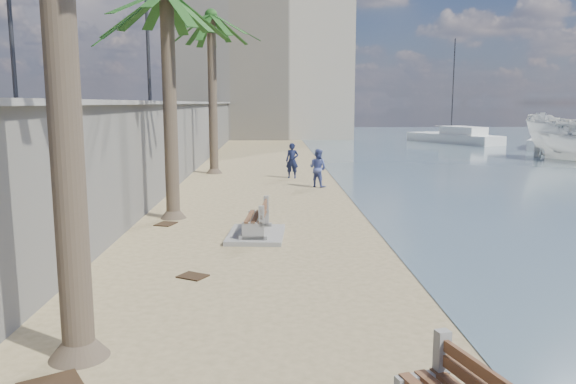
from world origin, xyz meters
name	(u,v)px	position (x,y,z in m)	size (l,w,h in m)	color
ground_plane	(337,349)	(0.00, 0.00, 0.00)	(140.00, 140.00, 0.00)	tan
seawall	(184,140)	(-5.20, 20.00, 1.75)	(0.45, 70.00, 3.50)	gray
wall_cap	(183,103)	(-5.20, 20.00, 3.55)	(0.80, 70.00, 0.12)	gray
end_building	(261,69)	(-2.00, 52.00, 7.00)	(18.00, 12.00, 14.00)	#B7AA93
bench_far	(256,222)	(-1.35, 6.95, 0.39)	(1.60, 2.23, 0.89)	gray
palm_back	(211,18)	(-3.84, 20.74, 7.64)	(5.00, 5.00, 8.67)	brown
streetlight	(147,9)	(-5.10, 12.00, 6.64)	(0.28, 0.28, 5.12)	#2D2D33
person_a	(292,158)	(0.05, 18.76, 0.96)	(0.69, 0.47, 1.91)	#151B3B
person_b	(318,166)	(1.04, 15.89, 0.89)	(0.86, 0.67, 1.79)	#475293
yacht_near	(555,143)	(22.13, 37.30, 0.35)	(10.88, 3.05, 1.50)	silver
yacht_far	(453,139)	(15.32, 41.96, 0.35)	(9.30, 2.60, 1.50)	silver
sailboat_west	(451,134)	(17.65, 49.90, 0.32)	(7.63, 3.38, 10.04)	silver
debris_c	(166,224)	(-4.06, 8.58, 0.01)	(0.61, 0.49, 0.03)	#382616
debris_d	(193,276)	(-2.57, 3.49, 0.01)	(0.55, 0.44, 0.03)	#382616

